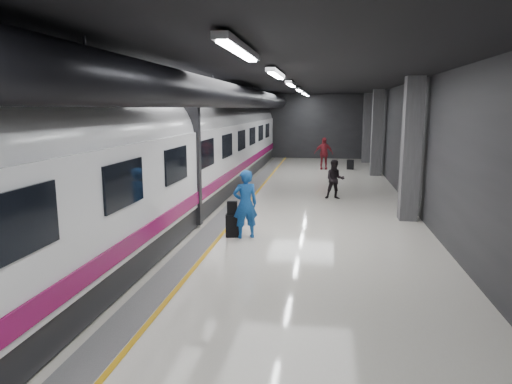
{
  "coord_description": "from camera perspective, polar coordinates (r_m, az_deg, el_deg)",
  "views": [
    {
      "loc": [
        1.89,
        -12.87,
        3.54
      ],
      "look_at": [
        0.13,
        -1.34,
        1.39
      ],
      "focal_mm": 32.0,
      "sensor_mm": 36.0,
      "label": 1
    }
  ],
  "objects": [
    {
      "name": "shoulder_bag",
      "position": [
        12.61,
        -3.01,
        -1.99
      ],
      "size": [
        0.3,
        0.19,
        0.37
      ],
      "primitive_type": "cube",
      "rotation": [
        0.0,
        0.0,
        0.17
      ],
      "color": "black",
      "rests_on": "suitcase_main"
    },
    {
      "name": "platform_hall",
      "position": [
        14.0,
        -0.28,
        10.45
      ],
      "size": [
        10.02,
        40.02,
        4.51
      ],
      "color": "black",
      "rests_on": "ground"
    },
    {
      "name": "traveler_far_b",
      "position": [
        27.05,
        8.45,
        4.8
      ],
      "size": [
        1.13,
        0.56,
        1.85
      ],
      "primitive_type": "imported",
      "rotation": [
        0.0,
        0.0,
        0.1
      ],
      "color": "maroon",
      "rests_on": "ground"
    },
    {
      "name": "suitcase_far",
      "position": [
        27.29,
        11.7,
        3.37
      ],
      "size": [
        0.42,
        0.31,
        0.55
      ],
      "primitive_type": "cube",
      "rotation": [
        0.0,
        0.0,
        -0.19
      ],
      "color": "black",
      "rests_on": "ground"
    },
    {
      "name": "traveler_far_a",
      "position": [
        18.18,
        9.83,
        1.55
      ],
      "size": [
        0.79,
        0.64,
        1.55
      ],
      "primitive_type": "imported",
      "rotation": [
        0.0,
        0.0,
        0.07
      ],
      "color": "black",
      "rests_on": "ground"
    },
    {
      "name": "suitcase_main",
      "position": [
        12.73,
        -2.91,
        -4.21
      ],
      "size": [
        0.42,
        0.3,
        0.64
      ],
      "primitive_type": "cube",
      "rotation": [
        0.0,
        0.0,
        0.14
      ],
      "color": "black",
      "rests_on": "ground"
    },
    {
      "name": "traveler_main",
      "position": [
        12.49,
        -1.34,
        -1.52
      ],
      "size": [
        0.82,
        0.7,
        1.89
      ],
      "primitive_type": "imported",
      "rotation": [
        0.0,
        0.0,
        3.56
      ],
      "color": "#1655AA",
      "rests_on": "ground"
    },
    {
      "name": "ground",
      "position": [
        13.48,
        0.3,
        -4.76
      ],
      "size": [
        40.0,
        40.0,
        0.0
      ],
      "primitive_type": "plane",
      "color": "silver",
      "rests_on": "ground"
    },
    {
      "name": "train",
      "position": [
        13.93,
        -13.05,
        4.13
      ],
      "size": [
        3.05,
        38.0,
        4.05
      ],
      "color": "black",
      "rests_on": "ground"
    }
  ]
}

